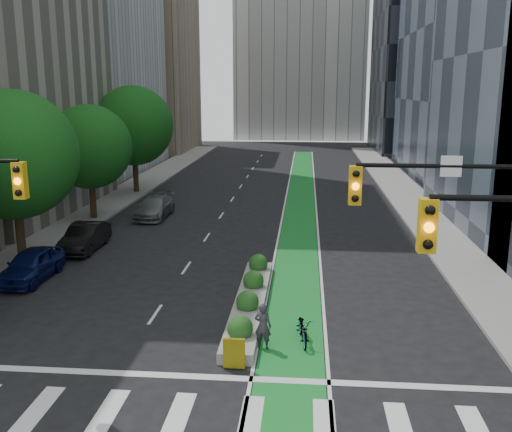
% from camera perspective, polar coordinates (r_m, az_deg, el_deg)
% --- Properties ---
extents(ground, '(160.00, 160.00, 0.00)m').
position_cam_1_polar(ground, '(17.57, -7.04, -17.52)').
color(ground, black).
rests_on(ground, ground).
extents(sidewalk_left, '(3.60, 90.00, 0.15)m').
position_cam_1_polar(sidewalk_left, '(43.49, -15.50, 0.68)').
color(sidewalk_left, gray).
rests_on(sidewalk_left, ground).
extents(sidewalk_right, '(3.60, 90.00, 0.15)m').
position_cam_1_polar(sidewalk_right, '(41.63, 16.60, 0.08)').
color(sidewalk_right, gray).
rests_on(sidewalk_right, ground).
extents(bike_lane_paint, '(2.20, 70.00, 0.01)m').
position_cam_1_polar(bike_lane_paint, '(45.67, 4.48, 1.58)').
color(bike_lane_paint, '#177E29').
rests_on(bike_lane_paint, ground).
extents(building_tan_far, '(14.00, 16.00, 26.00)m').
position_cam_1_polar(building_tan_far, '(84.22, -11.50, 15.35)').
color(building_tan_far, tan).
rests_on(building_tan_far, ground).
extents(building_dark_end, '(14.00, 18.00, 28.00)m').
position_cam_1_polar(building_dark_end, '(84.62, 17.01, 15.73)').
color(building_dark_end, black).
rests_on(building_dark_end, ground).
extents(tree_mid, '(6.40, 6.40, 8.78)m').
position_cam_1_polar(tree_mid, '(30.59, -23.13, 5.62)').
color(tree_mid, black).
rests_on(tree_mid, ground).
extents(tree_midfar, '(5.60, 5.60, 7.76)m').
position_cam_1_polar(tree_midfar, '(39.70, -16.32, 6.64)').
color(tree_midfar, black).
rests_on(tree_midfar, ground).
extents(tree_far, '(6.60, 6.60, 9.00)m').
position_cam_1_polar(tree_far, '(49.06, -12.15, 8.81)').
color(tree_far, black).
rests_on(tree_far, ground).
extents(signal_right, '(5.82, 0.51, 7.20)m').
position_cam_1_polar(signal_right, '(16.67, 23.45, -2.30)').
color(signal_right, black).
rests_on(signal_right, ground).
extents(median_planter, '(1.20, 10.26, 1.10)m').
position_cam_1_polar(median_planter, '(23.53, -0.59, -8.31)').
color(median_planter, gray).
rests_on(median_planter, ground).
extents(bicycle, '(0.92, 1.99, 1.01)m').
position_cam_1_polar(bicycle, '(20.59, 4.72, -11.15)').
color(bicycle, gray).
rests_on(bicycle, ground).
extents(cyclist, '(0.67, 0.51, 1.64)m').
position_cam_1_polar(cyclist, '(19.93, 0.69, -10.94)').
color(cyclist, '#332E37').
rests_on(cyclist, ground).
extents(parked_car_left_near, '(1.83, 4.38, 1.48)m').
position_cam_1_polar(parked_car_left_near, '(28.64, -21.56, -4.57)').
color(parked_car_left_near, '#0C1449').
rests_on(parked_car_left_near, ground).
extents(parked_car_left_mid, '(1.62, 4.51, 1.48)m').
position_cam_1_polar(parked_car_left_mid, '(32.89, -16.74, -2.03)').
color(parked_car_left_mid, black).
rests_on(parked_car_left_mid, ground).
extents(parked_car_left_far, '(2.05, 4.95, 1.43)m').
position_cam_1_polar(parked_car_left_far, '(40.05, -10.13, 0.87)').
color(parked_car_left_far, slate).
rests_on(parked_car_left_far, ground).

